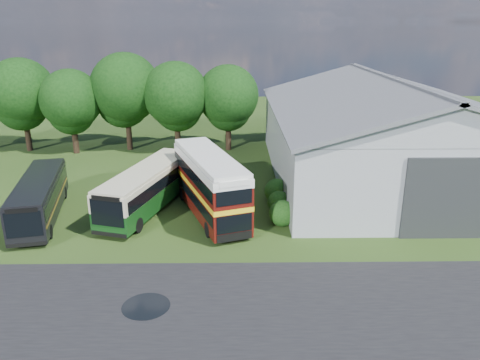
{
  "coord_description": "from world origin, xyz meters",
  "views": [
    {
      "loc": [
        2.53,
        -21.34,
        12.29
      ],
      "look_at": [
        2.94,
        8.0,
        2.34
      ],
      "focal_mm": 35.0,
      "sensor_mm": 36.0,
      "label": 1
    }
  ],
  "objects_px": {
    "storage_shed": "(386,127)",
    "bus_dark_single": "(40,197)",
    "bus_green_single": "(148,187)",
    "bus_maroon_double": "(210,185)"
  },
  "relations": [
    {
      "from": "bus_maroon_double",
      "to": "bus_dark_single",
      "type": "relative_size",
      "value": 1.0
    },
    {
      "from": "bus_dark_single",
      "to": "storage_shed",
      "type": "bearing_deg",
      "value": 7.18
    },
    {
      "from": "storage_shed",
      "to": "bus_dark_single",
      "type": "bearing_deg",
      "value": -160.99
    },
    {
      "from": "bus_green_single",
      "to": "bus_dark_single",
      "type": "height_order",
      "value": "bus_green_single"
    },
    {
      "from": "bus_green_single",
      "to": "storage_shed",
      "type": "bearing_deg",
      "value": 37.69
    },
    {
      "from": "storage_shed",
      "to": "bus_green_single",
      "type": "bearing_deg",
      "value": -158.75
    },
    {
      "from": "bus_dark_single",
      "to": "bus_maroon_double",
      "type": "bearing_deg",
      "value": -9.87
    },
    {
      "from": "bus_green_single",
      "to": "bus_dark_single",
      "type": "bearing_deg",
      "value": -150.88
    },
    {
      "from": "bus_maroon_double",
      "to": "bus_dark_single",
      "type": "xyz_separation_m",
      "value": [
        -11.09,
        -0.38,
        -0.65
      ]
    },
    {
      "from": "storage_shed",
      "to": "bus_dark_single",
      "type": "relative_size",
      "value": 2.47
    }
  ]
}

